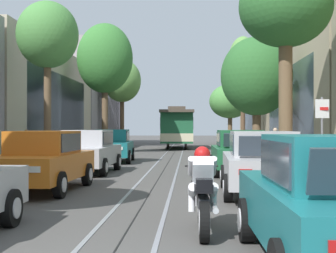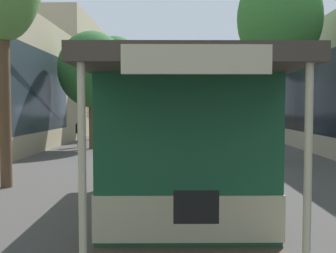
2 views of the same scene
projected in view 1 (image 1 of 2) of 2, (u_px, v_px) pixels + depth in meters
The scene contains 23 objects.
ground_plane at pixel (171, 158), 27.39m from camera, with size 160.00×160.00×0.00m, color #4C4947.
trolley_track_rails at pixel (173, 155), 31.11m from camera, with size 1.14×65.25×0.01m.
building_facade_left at pixel (37, 95), 33.42m from camera, with size 4.46×56.95×9.29m.
building_facade_right at pixel (323, 87), 31.98m from camera, with size 5.75×56.95×9.80m.
parked_car_orange_second_left at pixel (43, 161), 13.30m from camera, with size 2.12×4.41×1.58m.
parked_car_silver_mid_left at pixel (88, 151), 18.57m from camera, with size 2.10×4.40×1.58m.
parked_car_teal_fourth_left at pixel (112, 146), 24.47m from camera, with size 2.14×4.42×1.58m.
parked_car_teal_near_right at pixel (336, 201), 5.93m from camera, with size 2.03×4.37×1.58m.
parked_car_silver_second_right at pixel (262, 163), 12.49m from camera, with size 2.11×4.41×1.58m.
parked_car_green_mid_right at pixel (239, 152), 17.96m from camera, with size 2.01×4.37×1.58m.
street_tree_kerb_left_second at pixel (48, 36), 21.12m from camera, with size 2.59×2.62×6.99m.
street_tree_kerb_left_mid at pixel (105, 59), 32.48m from camera, with size 3.62×3.09×8.42m.
street_tree_kerb_left_fourth at pixel (122, 81), 44.80m from camera, with size 3.37×3.68×7.78m.
street_tree_kerb_right_second at pixel (285, 10), 19.02m from camera, with size 3.53×3.44×7.81m.
street_tree_kerb_right_mid at pixel (257, 77), 27.22m from camera, with size 3.88×3.64×6.60m.
street_tree_kerb_right_fourth at pixel (243, 66), 37.68m from camera, with size 2.27×2.46×8.52m.
street_tree_kerb_right_far at pixel (230, 102), 47.25m from camera, with size 3.91×3.50×5.77m.
cable_car_trolley at pixel (177, 128), 40.53m from camera, with size 2.77×9.17×3.28m.
motorcycle_with_rider at pixel (203, 192), 7.97m from camera, with size 0.56×1.99×1.37m.
pedestrian_on_left_pavement at pixel (26, 145), 22.70m from camera, with size 0.55×0.23×1.59m.
pedestrian_on_right_pavement at pixel (275, 142), 26.54m from camera, with size 0.55×0.38×1.66m.
fire_hydrant at pixel (313, 172), 14.03m from camera, with size 0.40×0.22×0.84m.
street_sign_post at pixel (322, 133), 12.83m from camera, with size 0.36×0.09×2.45m.
Camera 1 is at (1.00, -4.48, 1.67)m, focal length 53.83 mm.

